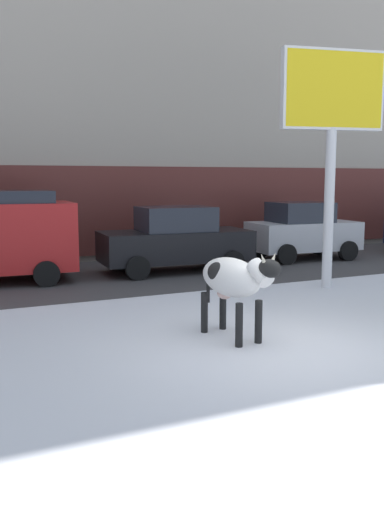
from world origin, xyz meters
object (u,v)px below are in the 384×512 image
cow_holstein (232,279)px  car_silver_hatchback (303,231)px  car_black_sedan (176,240)px  billboard (333,105)px

cow_holstein → car_silver_hatchback: (6.46, 6.94, -0.07)m
cow_holstein → car_black_sedan: bearing=74.8°
cow_holstein → car_black_sedan: car_black_sedan is taller
billboard → car_silver_hatchback: 5.82m
cow_holstein → car_black_sedan: 6.67m
billboard → car_black_sedan: 5.54m
car_black_sedan → car_silver_hatchback: car_silver_hatchback is taller
cow_holstein → car_black_sedan: size_ratio=0.45×
cow_holstein → car_silver_hatchback: bearing=47.1°
car_black_sedan → cow_holstein: bearing=-105.2°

